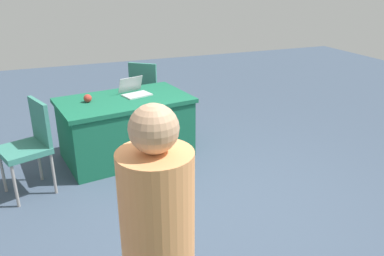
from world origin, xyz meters
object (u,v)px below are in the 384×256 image
object	(u,v)px
table_foreground	(126,127)
scissors_red	(146,94)
chair_near_front	(147,89)
chair_tucked_right	(30,142)
yarn_ball	(88,98)
laptop_silver	(135,92)
person_attendee_browsing	(159,251)

from	to	relation	value
table_foreground	scissors_red	distance (m)	0.49
chair_near_front	chair_tucked_right	distance (m)	2.19
chair_near_front	yarn_ball	bearing A→B (deg)	-96.68
chair_tucked_right	laptop_silver	distance (m)	1.38
table_foreground	person_attendee_browsing	distance (m)	3.03
chair_tucked_right	person_attendee_browsing	size ratio (longest dim) A/B	0.59
person_attendee_browsing	scissors_red	size ratio (longest dim) A/B	9.07
person_attendee_browsing	yarn_ball	size ratio (longest dim) A/B	17.47
yarn_ball	laptop_silver	bearing A→B (deg)	-170.66
person_attendee_browsing	chair_near_front	bearing A→B (deg)	40.51
table_foreground	person_attendee_browsing	size ratio (longest dim) A/B	1.01
laptop_silver	scissors_red	bearing A→B (deg)	156.21
chair_tucked_right	table_foreground	bearing A→B (deg)	-85.61
chair_tucked_right	yarn_ball	distance (m)	0.85
chair_near_front	chair_tucked_right	size ratio (longest dim) A/B	0.99
person_attendee_browsing	scissors_red	world-z (taller)	person_attendee_browsing
laptop_silver	table_foreground	bearing A→B (deg)	16.08
laptop_silver	yarn_ball	distance (m)	0.59
table_foreground	laptop_silver	distance (m)	0.45
person_attendee_browsing	laptop_silver	bearing A→B (deg)	43.24
chair_near_front	laptop_silver	size ratio (longest dim) A/B	2.46
person_attendee_browsing	table_foreground	bearing A→B (deg)	45.88
chair_near_front	yarn_ball	world-z (taller)	chair_near_front
table_foreground	yarn_ball	distance (m)	0.59
table_foreground	laptop_silver	xyz separation A→B (m)	(-0.16, -0.11, 0.41)
chair_tucked_right	person_attendee_browsing	distance (m)	2.56
chair_near_front	chair_tucked_right	world-z (taller)	chair_tucked_right
person_attendee_browsing	scissors_red	xyz separation A→B (m)	(-0.75, -3.04, -0.16)
table_foreground	chair_tucked_right	xyz separation A→B (m)	(1.07, 0.49, 0.18)
chair_tucked_right	person_attendee_browsing	world-z (taller)	person_attendee_browsing
person_attendee_browsing	laptop_silver	xyz separation A→B (m)	(-0.62, -3.05, -0.12)
table_foreground	chair_tucked_right	bearing A→B (deg)	24.42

